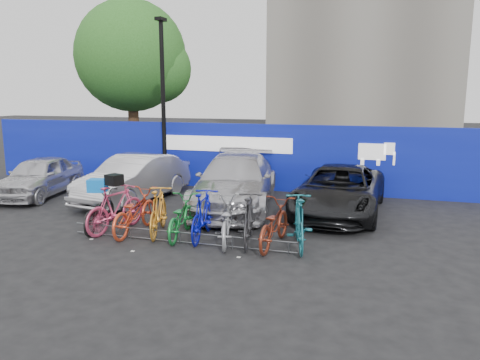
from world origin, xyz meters
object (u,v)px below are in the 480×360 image
at_px(tree, 136,59).
at_px(bike_3, 158,211).
at_px(bike_1, 116,208).
at_px(car_1, 134,179).
at_px(bike_rack, 180,237).
at_px(bike_7, 249,219).
at_px(bike_2, 135,212).
at_px(bike_6, 226,221).
at_px(bike_5, 203,215).
at_px(bike_4, 180,217).
at_px(bike_0, 99,211).
at_px(bike_8, 274,224).
at_px(lamppost, 163,99).
at_px(car_2, 236,182).
at_px(car_0, 39,176).
at_px(car_3, 340,190).
at_px(bike_9, 299,222).

distance_m(tree, bike_3, 12.56).
distance_m(tree, bike_1, 12.10).
xyz_separation_m(car_1, bike_1, (1.22, -3.17, -0.15)).
xyz_separation_m(bike_rack, bike_1, (-1.97, 0.48, 0.44)).
relative_size(car_1, bike_7, 2.31).
relative_size(bike_2, bike_6, 1.03).
bearing_deg(bike_5, bike_1, -5.25).
xyz_separation_m(tree, bike_4, (6.59, -10.18, -4.56)).
relative_size(bike_rack, bike_3, 2.84).
distance_m(bike_0, bike_5, 2.88).
distance_m(car_1, bike_3, 3.91).
height_order(bike_1, bike_8, bike_1).
relative_size(bike_rack, bike_0, 2.93).
xyz_separation_m(car_1, bike_4, (3.00, -3.17, -0.24)).
relative_size(lamppost, bike_2, 2.90).
relative_size(lamppost, car_2, 1.10).
relative_size(bike_1, bike_6, 0.98).
xyz_separation_m(car_0, bike_4, (6.51, -2.95, -0.17)).
distance_m(lamppost, bike_1, 6.25).
xyz_separation_m(car_1, bike_7, (4.76, -3.20, -0.16)).
bearing_deg(bike_6, tree, -67.55).
distance_m(car_1, car_3, 6.56).
xyz_separation_m(car_0, car_2, (6.93, 0.34, 0.12)).
bearing_deg(bike_1, car_3, -133.82).
bearing_deg(bike_5, car_1, -47.18).
xyz_separation_m(bike_rack, car_1, (-3.19, 3.65, 0.59)).
bearing_deg(bike_6, bike_4, -18.40).
height_order(tree, bike_6, tree).
distance_m(car_1, bike_8, 6.23).
xyz_separation_m(car_0, bike_2, (5.27, -2.96, -0.13)).
distance_m(bike_7, bike_8, 0.59).
bearing_deg(bike_rack, tree, 122.45).
relative_size(car_2, bike_6, 2.71).
xyz_separation_m(tree, bike_0, (4.29, -10.15, -4.57)).
bearing_deg(bike_9, bike_7, -10.81).
bearing_deg(car_2, bike_2, -125.15).
height_order(car_0, car_2, car_2).
bearing_deg(lamppost, bike_4, -61.36).
xyz_separation_m(car_0, bike_5, (7.09, -2.92, -0.08)).
height_order(bike_rack, bike_5, bike_5).
xyz_separation_m(car_3, bike_6, (-2.36, -3.48, -0.16)).
height_order(bike_rack, bike_9, bike_9).
distance_m(bike_2, bike_5, 1.82).
bearing_deg(bike_rack, bike_1, 166.30).
xyz_separation_m(car_3, bike_9, (-0.63, -3.38, -0.09)).
bearing_deg(car_3, bike_0, -146.68).
height_order(tree, lamppost, tree).
xyz_separation_m(bike_0, bike_6, (3.49, -0.10, 0.04)).
bearing_deg(bike_3, lamppost, -81.32).
bearing_deg(bike_7, lamppost, -59.18).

